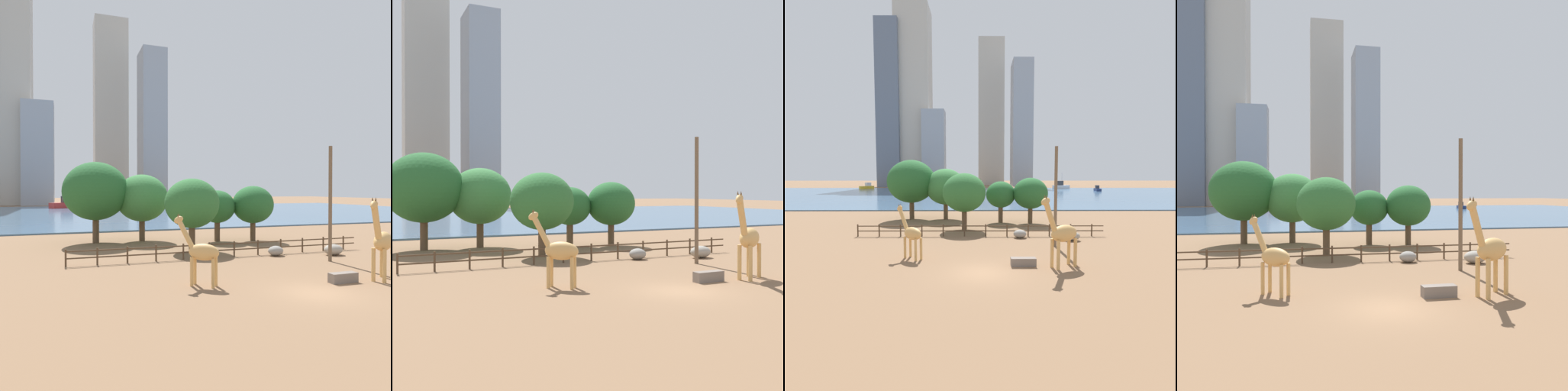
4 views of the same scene
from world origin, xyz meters
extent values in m
plane|color=brown|center=(0.00, 80.00, 0.00)|extent=(400.00, 400.00, 0.00)
cube|color=#476B8C|center=(0.00, 77.00, 0.10)|extent=(180.00, 86.00, 0.20)
cylinder|color=tan|center=(5.25, 0.60, 1.03)|extent=(0.32, 0.32, 2.06)
cylinder|color=tan|center=(4.95, 1.17, 1.03)|extent=(0.32, 0.32, 2.06)
cylinder|color=tan|center=(6.35, 1.92, 1.03)|extent=(0.32, 0.32, 2.06)
ellipsoid|color=tan|center=(5.80, 1.26, 2.42)|extent=(2.44, 1.88, 1.19)
cylinder|color=tan|center=(4.66, 0.65, 3.71)|extent=(1.25, 0.90, 2.25)
ellipsoid|color=tan|center=(4.27, 0.45, 4.76)|extent=(0.94, 0.73, 0.72)
cone|color=brown|center=(4.32, 0.37, 5.11)|extent=(0.15, 0.15, 0.22)
cone|color=brown|center=(4.23, 0.53, 5.11)|extent=(0.15, 0.15, 0.22)
cylinder|color=tan|center=(-6.03, 3.66, 0.85)|extent=(0.28, 0.28, 1.70)
cylinder|color=tan|center=(-5.69, 4.07, 0.85)|extent=(0.28, 0.28, 1.70)
cylinder|color=tan|center=(-5.02, 2.82, 0.85)|extent=(0.28, 0.28, 1.70)
cylinder|color=tan|center=(-4.68, 3.22, 0.85)|extent=(0.28, 0.28, 1.70)
ellipsoid|color=tan|center=(-5.35, 3.44, 2.00)|extent=(1.93, 1.78, 0.99)
cylinder|color=tan|center=(-6.24, 4.19, 3.02)|extent=(1.09, 0.98, 1.80)
ellipsoid|color=tan|center=(-6.59, 4.48, 3.85)|extent=(0.75, 0.70, 0.64)
cone|color=brown|center=(-6.63, 4.42, 4.13)|extent=(0.13, 0.13, 0.18)
cone|color=brown|center=(-6.54, 4.54, 4.13)|extent=(0.13, 0.13, 0.18)
cylinder|color=brown|center=(6.76, 7.51, 4.55)|extent=(0.28, 0.28, 9.09)
ellipsoid|color=gray|center=(8.98, 9.86, 0.47)|extent=(1.71, 1.25, 0.93)
ellipsoid|color=gray|center=(4.06, 11.17, 0.42)|extent=(1.34, 1.12, 0.84)
cube|color=#72665B|center=(2.97, 1.52, 0.30)|extent=(1.80, 0.60, 0.60)
cylinder|color=#4C3826|center=(-13.00, 12.00, 0.65)|extent=(0.14, 0.14, 1.30)
cylinder|color=#4C3826|center=(-10.74, 12.00, 0.65)|extent=(0.14, 0.14, 1.30)
cylinder|color=#4C3826|center=(-8.49, 12.00, 0.65)|extent=(0.14, 0.14, 1.30)
cylinder|color=#4C3826|center=(-6.23, 12.00, 0.65)|extent=(0.14, 0.14, 1.30)
cylinder|color=#4C3826|center=(-3.97, 12.00, 0.65)|extent=(0.14, 0.14, 1.30)
cylinder|color=#4C3826|center=(-1.72, 12.00, 0.65)|extent=(0.14, 0.14, 1.30)
cylinder|color=#4C3826|center=(0.54, 12.00, 0.65)|extent=(0.14, 0.14, 1.30)
cylinder|color=#4C3826|center=(2.80, 12.00, 0.65)|extent=(0.14, 0.14, 1.30)
cylinder|color=#4C3826|center=(5.05, 12.00, 0.65)|extent=(0.14, 0.14, 1.30)
cylinder|color=#4C3826|center=(7.31, 12.00, 0.65)|extent=(0.14, 0.14, 1.30)
cylinder|color=#4C3826|center=(9.57, 12.00, 0.65)|extent=(0.14, 0.14, 1.30)
cylinder|color=#4C3826|center=(11.82, 12.00, 0.65)|extent=(0.14, 0.14, 1.30)
cube|color=#4C3826|center=(0.00, 12.00, 1.10)|extent=(26.10, 0.08, 0.10)
cube|color=#4C3826|center=(0.00, 12.00, 0.59)|extent=(26.10, 0.08, 0.10)
cylinder|color=brown|center=(-4.98, 24.28, 1.23)|extent=(0.64, 0.64, 2.45)
ellipsoid|color=#387A3D|center=(-4.98, 24.28, 4.76)|extent=(5.76, 5.76, 5.19)
cylinder|color=brown|center=(-9.94, 24.33, 1.38)|extent=(0.68, 0.68, 2.77)
ellipsoid|color=#26602D|center=(-9.94, 24.33, 5.52)|extent=(6.89, 6.89, 6.20)
cylinder|color=brown|center=(-1.90, 16.03, 1.18)|extent=(0.60, 0.60, 2.36)
ellipsoid|color=#2D6B33|center=(-1.90, 16.03, 4.41)|extent=(5.11, 5.11, 4.60)
cylinder|color=brown|center=(6.72, 20.50, 1.10)|extent=(0.60, 0.60, 2.19)
ellipsoid|color=#26602D|center=(6.72, 20.50, 4.03)|extent=(4.60, 4.60, 4.14)
cylinder|color=brown|center=(2.81, 21.40, 1.11)|extent=(0.62, 0.62, 2.22)
ellipsoid|color=#26602D|center=(2.81, 21.40, 3.81)|extent=(3.98, 3.98, 3.58)
cube|color=navy|center=(44.58, 93.63, 0.69)|extent=(2.44, 5.10, 0.98)
cube|color=#333338|center=(44.67, 94.24, 1.77)|extent=(1.41, 1.91, 1.18)
cube|color=silver|center=(35.81, 111.57, 0.98)|extent=(8.10, 6.55, 1.56)
cube|color=#333338|center=(34.99, 111.05, 2.70)|extent=(3.38, 3.09, 1.87)
cylinder|color=silver|center=(36.14, 111.78, 4.50)|extent=(0.17, 0.17, 5.47)
cube|color=#B22D28|center=(-13.43, 105.06, 1.03)|extent=(8.64, 6.71, 1.65)
cube|color=#333338|center=(-12.54, 105.58, 2.84)|extent=(3.57, 3.20, 1.98)
cylinder|color=silver|center=(-13.79, 104.86, 4.74)|extent=(0.16, 0.16, 5.78)
cube|color=#B7B2A8|center=(-33.75, 143.06, 45.94)|extent=(17.16, 15.36, 91.88)
cube|color=#939EAD|center=(23.66, 149.51, 33.55)|extent=(10.67, 15.16, 67.11)
cube|color=#B7B2A8|center=(7.71, 168.86, 43.10)|extent=(15.34, 13.66, 86.19)
cube|color=#939EAD|center=(-22.49, 135.78, 19.19)|extent=(11.11, 9.61, 38.38)
camera|label=1|loc=(-13.01, -17.38, 5.61)|focal=35.00mm
camera|label=2|loc=(-15.27, -20.87, 5.19)|focal=45.00mm
camera|label=3|loc=(-0.29, -19.93, 6.61)|focal=28.00mm
camera|label=4|loc=(-3.98, -17.12, 5.43)|focal=35.00mm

